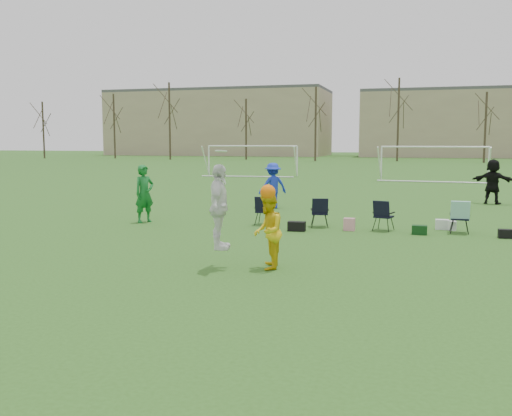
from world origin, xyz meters
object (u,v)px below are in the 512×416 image
(fielder_black, at_px, (493,182))
(goal_left, at_px, (252,152))
(fielder_green_near, at_px, (144,194))
(center_contest, at_px, (243,218))
(fielder_blue, at_px, (273,186))
(goal_mid, at_px, (434,154))

(fielder_black, distance_m, goal_left, 23.47)
(fielder_green_near, height_order, goal_left, goal_left)
(center_contest, bearing_deg, fielder_blue, 101.03)
(fielder_blue, height_order, center_contest, center_contest)
(fielder_green_near, distance_m, goal_mid, 26.54)
(center_contest, bearing_deg, fielder_green_near, 132.35)
(fielder_green_near, height_order, fielder_black, fielder_black)
(fielder_green_near, xyz_separation_m, center_contest, (5.46, -5.99, 0.14))
(fielder_black, relative_size, goal_left, 0.27)
(fielder_black, height_order, goal_left, goal_left)
(center_contest, bearing_deg, fielder_black, 66.13)
(fielder_blue, xyz_separation_m, goal_mid, (6.85, 19.27, 0.97))
(fielder_black, relative_size, goal_mid, 0.27)
(fielder_green_near, bearing_deg, center_contest, -106.55)
(fielder_blue, xyz_separation_m, center_contest, (2.19, -11.24, 0.18))
(fielder_green_near, bearing_deg, goal_left, 39.43)
(goal_mid, bearing_deg, fielder_blue, -105.55)
(fielder_black, bearing_deg, fielder_green_near, 57.36)
(center_contest, relative_size, goal_mid, 0.36)
(fielder_green_near, bearing_deg, goal_mid, 8.68)
(goal_left, bearing_deg, fielder_black, -51.16)
(fielder_blue, distance_m, goal_left, 22.47)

